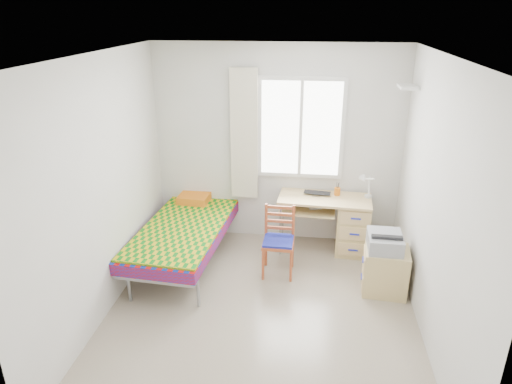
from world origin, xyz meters
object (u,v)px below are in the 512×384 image
bed (186,228)px  chair (279,236)px  desk (347,223)px  printer (385,241)px  cabinet (385,270)px

bed → chair: bed is taller
bed → desk: bed is taller
desk → chair: (-0.83, -0.63, 0.08)m
bed → chair: size_ratio=2.49×
chair → printer: bearing=-10.4°
bed → cabinet: (2.38, -0.42, -0.17)m
chair → desk: bearing=38.4°
desk → printer: desk is taller
chair → printer: size_ratio=1.95×
printer → bed: bearing=171.6°
bed → cabinet: size_ratio=4.02×
chair → printer: 1.20m
cabinet → printer: (-0.03, 0.02, 0.35)m
bed → printer: size_ratio=4.87×
chair → cabinet: chair is taller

